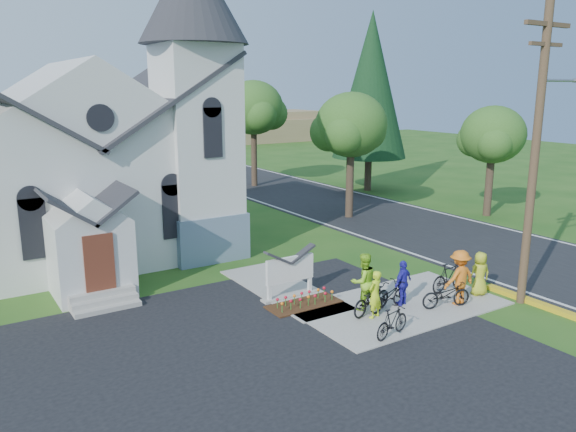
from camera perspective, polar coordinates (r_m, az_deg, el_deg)
ground at (r=18.45m, az=8.88°, el=-10.48°), size 120.00×120.00×0.00m
parking_lot at (r=13.56m, az=-9.11°, el=-19.70°), size 20.00×16.00×0.02m
road at (r=35.63m, az=5.08°, el=1.14°), size 8.00×90.00×0.02m
sidewalk at (r=19.72m, az=11.23°, el=-8.91°), size 7.00×4.00×0.05m
church at (r=25.82m, az=-19.48°, el=7.70°), size 12.35×12.00×13.00m
church_sign at (r=19.78m, az=0.20°, el=-5.49°), size 2.20×0.40×1.70m
flower_bed at (r=19.42m, az=1.65°, el=-8.98°), size 2.60×1.10×0.07m
utility_pole at (r=20.14m, az=23.96°, el=6.48°), size 3.45×0.28×10.00m
tree_road_near at (r=31.66m, az=6.44°, el=9.12°), size 4.00×4.00×7.05m
tree_road_mid at (r=41.88m, az=-3.53°, el=10.89°), size 4.40×4.40×7.80m
tree_road_far at (r=33.93m, az=20.10°, el=7.71°), size 3.60×3.60×6.30m
conifer at (r=40.37m, az=8.41°, el=12.98°), size 5.20×5.20×12.40m
distant_hills at (r=70.64m, az=-20.67°, el=8.01°), size 61.00×10.00×5.60m
cyclist_0 at (r=18.30m, az=8.82°, el=-7.86°), size 0.65×0.52×1.57m
bike_0 at (r=18.72m, az=8.47°, el=-8.31°), size 1.98×1.09×0.99m
cyclist_1 at (r=18.85m, az=7.66°, el=-6.60°), size 1.00×0.81×1.93m
bike_1 at (r=17.17m, az=10.54°, el=-10.53°), size 1.59×0.76×0.92m
cyclist_2 at (r=19.50m, az=11.59°, el=-6.65°), size 0.98×0.60×1.56m
bike_2 at (r=19.11m, az=10.11°, el=-8.02°), size 1.84×0.87×0.93m
cyclist_3 at (r=19.98m, az=17.02°, el=-5.97°), size 1.27×0.77×1.90m
bike_3 at (r=21.24m, az=16.06°, el=-5.96°), size 1.81×0.60×1.07m
cyclist_4 at (r=21.10m, az=18.91°, el=-5.55°), size 0.89×0.72×1.58m
bike_4 at (r=19.70m, az=15.76°, el=-7.66°), size 1.87×1.08×0.93m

